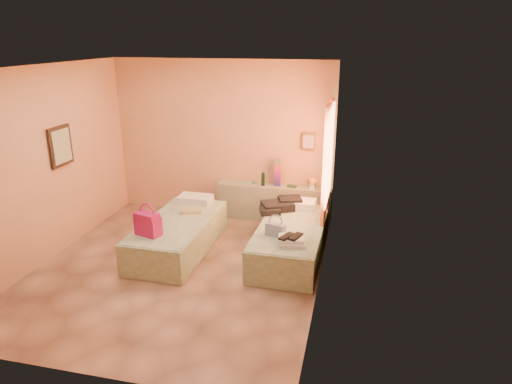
% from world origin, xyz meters
% --- Properties ---
extents(ground, '(4.50, 4.50, 0.00)m').
position_xyz_m(ground, '(0.00, 0.00, 0.00)').
color(ground, tan).
rests_on(ground, ground).
extents(room_walls, '(4.02, 4.51, 2.81)m').
position_xyz_m(room_walls, '(0.21, 0.57, 1.79)').
color(room_walls, tan).
rests_on(room_walls, ground).
extents(headboard_ledge, '(2.05, 0.30, 0.65)m').
position_xyz_m(headboard_ledge, '(0.98, 2.10, 0.33)').
color(headboard_ledge, gray).
rests_on(headboard_ledge, ground).
extents(bed_left, '(0.93, 2.01, 0.50)m').
position_xyz_m(bed_left, '(-0.23, 0.55, 0.25)').
color(bed_left, '#ACC9A1').
rests_on(bed_left, ground).
extents(bed_right, '(0.93, 2.01, 0.50)m').
position_xyz_m(bed_right, '(1.50, 0.73, 0.25)').
color(bed_right, '#ACC9A1').
rests_on(bed_right, ground).
extents(water_bottle, '(0.07, 0.07, 0.23)m').
position_xyz_m(water_bottle, '(0.79, 2.06, 0.77)').
color(water_bottle, '#12331C').
rests_on(water_bottle, headboard_ledge).
extents(rainbow_box, '(0.11, 0.11, 0.47)m').
position_xyz_m(rainbow_box, '(1.04, 2.12, 0.89)').
color(rainbow_box, '#AE1559').
rests_on(rainbow_box, headboard_ledge).
extents(small_dish, '(0.12, 0.12, 0.03)m').
position_xyz_m(small_dish, '(0.61, 2.16, 0.66)').
color(small_dish, '#4F9264').
rests_on(small_dish, headboard_ledge).
extents(green_book, '(0.17, 0.14, 0.03)m').
position_xyz_m(green_book, '(1.30, 2.08, 0.66)').
color(green_book, '#284C2D').
rests_on(green_book, headboard_ledge).
extents(flower_vase, '(0.19, 0.19, 0.24)m').
position_xyz_m(flower_vase, '(1.65, 2.05, 0.77)').
color(flower_vase, silver).
rests_on(flower_vase, headboard_ledge).
extents(magenta_handbag, '(0.40, 0.29, 0.34)m').
position_xyz_m(magenta_handbag, '(-0.42, -0.03, 0.67)').
color(magenta_handbag, '#AE1559').
rests_on(magenta_handbag, bed_left).
extents(khaki_garment, '(0.40, 0.36, 0.06)m').
position_xyz_m(khaki_garment, '(-0.15, 0.93, 0.53)').
color(khaki_garment, tan).
rests_on(khaki_garment, bed_left).
extents(clothes_pile, '(0.71, 0.71, 0.16)m').
position_xyz_m(clothes_pile, '(1.23, 1.33, 0.58)').
color(clothes_pile, black).
rests_on(clothes_pile, bed_right).
extents(blue_handbag, '(0.30, 0.19, 0.18)m').
position_xyz_m(blue_handbag, '(1.34, 0.35, 0.59)').
color(blue_handbag, '#384C88').
rests_on(blue_handbag, bed_right).
extents(towel_stack, '(0.39, 0.35, 0.10)m').
position_xyz_m(towel_stack, '(1.61, 0.11, 0.55)').
color(towel_stack, silver).
rests_on(towel_stack, bed_right).
extents(sandal_pair, '(0.29, 0.32, 0.03)m').
position_xyz_m(sandal_pair, '(1.60, 0.10, 0.61)').
color(sandal_pair, black).
rests_on(sandal_pair, towel_stack).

